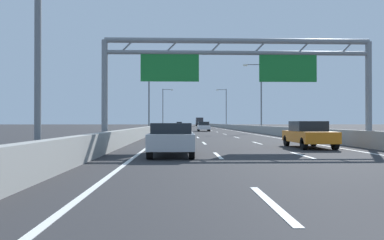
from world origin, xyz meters
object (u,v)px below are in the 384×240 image
(silver_car, at_px, (172,139))
(white_car, at_px, (204,126))
(streetlamp_left_far, at_px, (164,106))
(streetlamp_right_far, at_px, (225,106))
(streetlamp_left_mid, at_px, (151,93))
(streetlamp_right_mid, at_px, (260,93))
(sign_gantry, at_px, (236,65))
(box_truck, at_px, (199,121))
(black_car, at_px, (179,124))
(orange_car, at_px, (309,134))

(silver_car, bearing_deg, white_car, 84.47)
(streetlamp_left_far, distance_m, streetlamp_right_far, 14.93)
(streetlamp_left_mid, xyz_separation_m, streetlamp_right_far, (14.93, 38.19, 0.00))
(streetlamp_right_mid, height_order, silver_car, streetlamp_right_mid)
(sign_gantry, distance_m, white_car, 35.35)
(silver_car, bearing_deg, streetlamp_right_mid, 71.68)
(box_truck, bearing_deg, streetlamp_right_mid, -87.24)
(streetlamp_right_mid, xyz_separation_m, box_truck, (-4.00, 82.97, -3.70))
(white_car, xyz_separation_m, box_truck, (3.26, 76.00, 0.94))
(streetlamp_right_far, distance_m, box_truck, 45.11)
(sign_gantry, xyz_separation_m, streetlamp_right_mid, (7.59, 28.15, 0.59))
(black_car, bearing_deg, streetlamp_right_far, -66.95)
(sign_gantry, bearing_deg, orange_car, -18.45)
(streetlamp_right_far, xyz_separation_m, silver_car, (-11.22, -72.09, -4.68))
(streetlamp_left_far, height_order, white_car, streetlamp_left_far)
(sign_gantry, distance_m, black_car, 93.05)
(black_car, xyz_separation_m, box_truck, (7.30, 18.23, 0.93))
(sign_gantry, bearing_deg, streetlamp_left_mid, 104.62)
(streetlamp_left_mid, bearing_deg, black_car, 86.79)
(sign_gantry, bearing_deg, white_car, 89.47)
(streetlamp_right_mid, xyz_separation_m, streetlamp_left_far, (-14.93, 38.19, 0.00))
(black_car, bearing_deg, orange_car, -85.41)
(streetlamp_right_far, height_order, orange_car, streetlamp_right_far)
(streetlamp_left_mid, distance_m, silver_car, 34.42)
(silver_car, bearing_deg, streetlamp_left_far, 92.94)
(white_car, bearing_deg, streetlamp_right_far, 76.90)
(streetlamp_right_mid, relative_size, black_car, 2.31)
(sign_gantry, bearing_deg, box_truck, 88.15)
(streetlamp_left_far, relative_size, orange_car, 2.31)
(streetlamp_right_far, distance_m, orange_car, 67.88)
(streetlamp_left_mid, height_order, white_car, streetlamp_left_mid)
(streetlamp_right_far, distance_m, white_car, 32.39)
(streetlamp_left_mid, bearing_deg, streetlamp_right_mid, 0.00)
(streetlamp_right_far, bearing_deg, sign_gantry, -96.53)
(streetlamp_left_far, height_order, box_truck, streetlamp_left_far)
(streetlamp_left_mid, xyz_separation_m, silver_car, (3.71, -33.90, -4.68))
(streetlamp_left_far, xyz_separation_m, orange_car, (11.19, -67.62, -4.64))
(box_truck, bearing_deg, silver_car, -93.54)
(streetlamp_right_mid, distance_m, silver_car, 36.01)
(streetlamp_left_mid, relative_size, white_car, 2.23)
(streetlamp_right_mid, bearing_deg, box_truck, 92.76)
(sign_gantry, height_order, streetlamp_left_mid, streetlamp_left_mid)
(streetlamp_right_mid, xyz_separation_m, orange_car, (-3.74, -29.43, -4.64))
(streetlamp_left_far, bearing_deg, streetlamp_left_mid, -90.00)
(streetlamp_left_far, distance_m, black_car, 27.20)
(streetlamp_left_mid, xyz_separation_m, white_car, (7.66, 6.98, -4.64))
(sign_gantry, xyz_separation_m, black_car, (-3.71, 92.89, -4.04))
(streetlamp_right_far, bearing_deg, box_truck, 95.11)
(streetlamp_right_far, bearing_deg, silver_car, -98.85)
(streetlamp_left_far, bearing_deg, black_car, 82.21)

